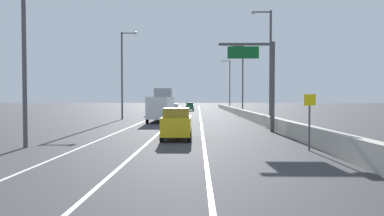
% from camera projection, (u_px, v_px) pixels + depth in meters
% --- Properties ---
extents(ground_plane, '(320.00, 320.00, 0.00)m').
position_uv_depth(ground_plane, '(193.00, 112.00, 67.53)').
color(ground_plane, '#38383A').
extents(lane_stripe_left, '(0.16, 130.00, 0.00)m').
position_uv_depth(lane_stripe_left, '(161.00, 114.00, 58.63)').
color(lane_stripe_left, silver).
rests_on(lane_stripe_left, ground_plane).
extents(lane_stripe_center, '(0.16, 130.00, 0.00)m').
position_uv_depth(lane_stripe_center, '(181.00, 114.00, 58.57)').
color(lane_stripe_center, silver).
rests_on(lane_stripe_center, ground_plane).
extents(lane_stripe_right, '(0.16, 130.00, 0.00)m').
position_uv_depth(lane_stripe_right, '(200.00, 114.00, 58.50)').
color(lane_stripe_right, silver).
rests_on(lane_stripe_right, ground_plane).
extents(jersey_barrier_right, '(0.60, 120.00, 1.10)m').
position_uv_depth(jersey_barrier_right, '(249.00, 115.00, 43.38)').
color(jersey_barrier_right, '#B2ADA3').
rests_on(jersey_barrier_right, ground_plane).
extents(overhead_sign_gantry, '(4.68, 0.36, 7.50)m').
position_uv_depth(overhead_sign_gantry, '(264.00, 75.00, 26.86)').
color(overhead_sign_gantry, '#47474C').
rests_on(overhead_sign_gantry, ground_plane).
extents(speed_advisory_sign, '(0.60, 0.11, 3.00)m').
position_uv_depth(speed_advisory_sign, '(310.00, 118.00, 17.10)').
color(speed_advisory_sign, '#4C4C51').
rests_on(speed_advisory_sign, ground_plane).
extents(lamp_post_right_second, '(2.14, 0.44, 11.79)m').
position_uv_depth(lamp_post_right_second, '(268.00, 60.00, 32.86)').
color(lamp_post_right_second, '#4C4C51').
rests_on(lamp_post_right_second, ground_plane).
extents(lamp_post_right_third, '(2.14, 0.44, 11.79)m').
position_uv_depth(lamp_post_right_third, '(241.00, 76.00, 54.00)').
color(lamp_post_right_third, '#4C4C51').
rests_on(lamp_post_right_third, ground_plane).
extents(lamp_post_right_fourth, '(2.14, 0.44, 11.79)m').
position_uv_depth(lamp_post_right_fourth, '(229.00, 82.00, 75.14)').
color(lamp_post_right_fourth, '#4C4C51').
rests_on(lamp_post_right_fourth, ground_plane).
extents(lamp_post_left_near, '(2.14, 0.44, 11.79)m').
position_uv_depth(lamp_post_left_near, '(28.00, 29.00, 18.03)').
color(lamp_post_left_near, '#4C4C51').
rests_on(lamp_post_left_near, ground_plane).
extents(lamp_post_left_mid, '(2.14, 0.44, 11.79)m').
position_uv_depth(lamp_post_left_mid, '(124.00, 70.00, 43.41)').
color(lamp_post_left_mid, '#4C4C51').
rests_on(lamp_post_left_mid, ground_plane).
extents(car_green_0, '(1.80, 4.41, 1.97)m').
position_uv_depth(car_green_0, '(190.00, 107.00, 75.05)').
color(car_green_0, '#196033').
rests_on(car_green_0, ground_plane).
extents(car_silver_1, '(1.91, 4.10, 2.05)m').
position_uv_depth(car_silver_1, '(152.00, 109.00, 53.39)').
color(car_silver_1, '#B7B7BC').
rests_on(car_silver_1, ground_plane).
extents(car_yellow_2, '(1.99, 4.04, 2.14)m').
position_uv_depth(car_yellow_2, '(177.00, 124.00, 21.92)').
color(car_yellow_2, gold).
rests_on(car_yellow_2, ground_plane).
extents(car_white_3, '(1.96, 4.46, 1.87)m').
position_uv_depth(car_white_3, '(173.00, 109.00, 58.47)').
color(car_white_3, white).
rests_on(car_white_3, ground_plane).
extents(car_red_4, '(2.04, 4.84, 2.10)m').
position_uv_depth(car_red_4, '(161.00, 107.00, 66.37)').
color(car_red_4, red).
rests_on(car_red_4, ground_plane).
extents(box_truck, '(2.60, 8.45, 4.09)m').
position_uv_depth(box_truck, '(161.00, 106.00, 39.40)').
color(box_truck, silver).
rests_on(box_truck, ground_plane).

